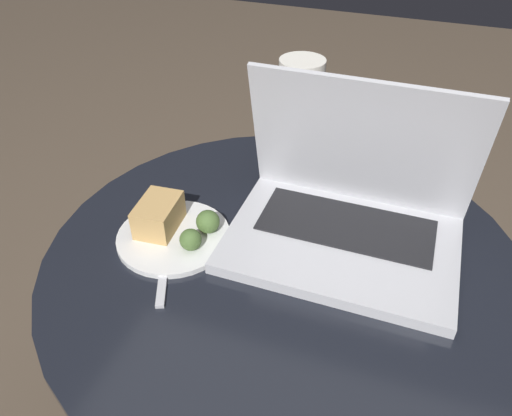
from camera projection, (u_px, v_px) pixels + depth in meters
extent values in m
cylinder|color=#515156|center=(278.00, 357.00, 0.91)|extent=(0.06, 0.06, 0.48)
cylinder|color=black|center=(283.00, 258.00, 0.76)|extent=(0.72, 0.72, 0.02)
cube|color=silver|center=(341.00, 244.00, 0.76)|extent=(0.34, 0.24, 0.02)
cube|color=black|center=(346.00, 225.00, 0.78)|extent=(0.27, 0.11, 0.00)
cube|color=silver|center=(362.00, 145.00, 0.75)|extent=(0.34, 0.07, 0.23)
cube|color=#19234C|center=(362.00, 147.00, 0.75)|extent=(0.32, 0.06, 0.21)
cylinder|color=gold|center=(299.00, 130.00, 0.86)|extent=(0.07, 0.07, 0.20)
cylinder|color=white|center=(302.00, 67.00, 0.79)|extent=(0.07, 0.07, 0.02)
cylinder|color=white|center=(174.00, 237.00, 0.78)|extent=(0.18, 0.18, 0.01)
cube|color=tan|center=(159.00, 215.00, 0.78)|extent=(0.06, 0.09, 0.05)
sphere|color=#4C6B33|center=(191.00, 240.00, 0.74)|extent=(0.03, 0.03, 0.03)
sphere|color=#4C6B33|center=(207.00, 222.00, 0.77)|extent=(0.04, 0.04, 0.04)
cube|color=silver|center=(163.00, 274.00, 0.72)|extent=(0.06, 0.12, 0.00)
cube|color=silver|center=(168.00, 234.00, 0.79)|extent=(0.04, 0.06, 0.00)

